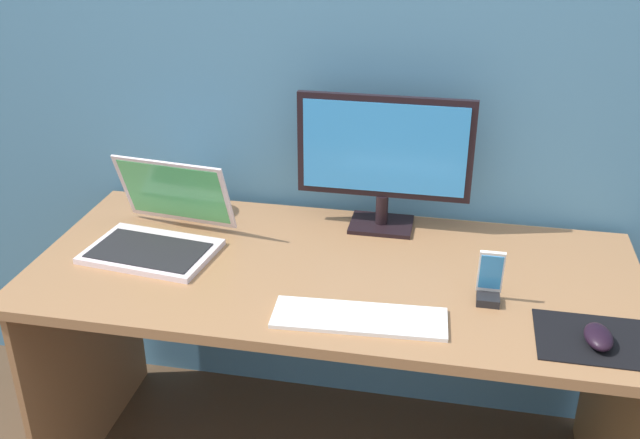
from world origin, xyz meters
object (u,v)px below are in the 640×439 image
Objects in this scene: fishbowl at (191,193)px; phone_in_dock at (489,284)px; monitor at (384,157)px; keyboard_external at (359,318)px; laptop at (159,231)px; mouse at (598,337)px.

fishbowl is 1.02× the size of phone_in_dock.
monitor reaches higher than phone_in_dock.
monitor reaches higher than keyboard_external.
phone_in_dock reaches higher than keyboard_external.
laptop is 1.15m from mouse.
monitor is at bearing 134.12° from mouse.
laptop is at bearing -92.96° from fishbowl.
monitor is 0.65m from laptop.
monitor reaches higher than fishbowl.
fishbowl is 1.21m from mouse.
laptop is 0.89m from phone_in_dock.
fishbowl is 1.41× the size of mouse.
keyboard_external is at bearing -154.35° from phone_in_dock.
laptop reaches higher than mouse.
fishbowl and phone_in_dock have the same top height.
laptop is at bearing 163.86° from mouse.
keyboard_external is at bearing 177.01° from mouse.
mouse is (1.11, -0.47, -0.05)m from fishbowl.
mouse is at bearing -29.88° from phone_in_dock.
fishbowl is 0.35× the size of keyboard_external.
monitor is 0.59m from fishbowl.
fishbowl is at bearing 153.48° from mouse.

